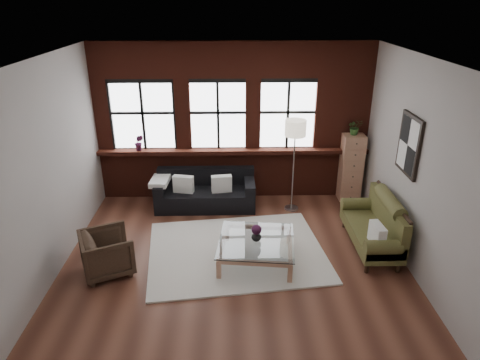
{
  "coord_description": "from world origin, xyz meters",
  "views": [
    {
      "loc": [
        -0.04,
        -5.92,
        4.0
      ],
      "look_at": [
        0.1,
        0.6,
        1.15
      ],
      "focal_mm": 32.0,
      "sensor_mm": 36.0,
      "label": 1
    }
  ],
  "objects_px": {
    "dark_sofa": "(205,190)",
    "vintage_settee": "(371,225)",
    "armchair": "(107,253)",
    "drawer_chest": "(351,167)",
    "vase": "(256,236)",
    "coffee_table": "(256,251)",
    "floor_lamp": "(294,163)"
  },
  "relations": [
    {
      "from": "armchair",
      "to": "drawer_chest",
      "type": "bearing_deg",
      "value": -83.84
    },
    {
      "from": "armchair",
      "to": "dark_sofa",
      "type": "bearing_deg",
      "value": -56.29
    },
    {
      "from": "coffee_table",
      "to": "drawer_chest",
      "type": "relative_size",
      "value": 0.85
    },
    {
      "from": "dark_sofa",
      "to": "drawer_chest",
      "type": "relative_size",
      "value": 1.41
    },
    {
      "from": "vase",
      "to": "drawer_chest",
      "type": "distance_m",
      "value": 3.12
    },
    {
      "from": "dark_sofa",
      "to": "vintage_settee",
      "type": "xyz_separation_m",
      "value": [
        2.87,
        -1.61,
        0.09
      ]
    },
    {
      "from": "dark_sofa",
      "to": "vase",
      "type": "relative_size",
      "value": 11.99
    },
    {
      "from": "armchair",
      "to": "drawer_chest",
      "type": "height_order",
      "value": "drawer_chest"
    },
    {
      "from": "armchair",
      "to": "vase",
      "type": "bearing_deg",
      "value": -108.19
    },
    {
      "from": "armchair",
      "to": "floor_lamp",
      "type": "xyz_separation_m",
      "value": [
        3.13,
        2.05,
        0.66
      ]
    },
    {
      "from": "dark_sofa",
      "to": "coffee_table",
      "type": "xyz_separation_m",
      "value": [
        0.92,
        -1.97,
        -0.17
      ]
    },
    {
      "from": "armchair",
      "to": "vase",
      "type": "relative_size",
      "value": 4.51
    },
    {
      "from": "drawer_chest",
      "to": "floor_lamp",
      "type": "bearing_deg",
      "value": -158.75
    },
    {
      "from": "armchair",
      "to": "vase",
      "type": "height_order",
      "value": "armchair"
    },
    {
      "from": "dark_sofa",
      "to": "armchair",
      "type": "relative_size",
      "value": 2.66
    },
    {
      "from": "vase",
      "to": "floor_lamp",
      "type": "bearing_deg",
      "value": 65.82
    },
    {
      "from": "vintage_settee",
      "to": "drawer_chest",
      "type": "xyz_separation_m",
      "value": [
        0.13,
        1.95,
        0.26
      ]
    },
    {
      "from": "drawer_chest",
      "to": "floor_lamp",
      "type": "xyz_separation_m",
      "value": [
        -1.27,
        -0.49,
        0.3
      ]
    },
    {
      "from": "floor_lamp",
      "to": "dark_sofa",
      "type": "bearing_deg",
      "value": 175.06
    },
    {
      "from": "dark_sofa",
      "to": "floor_lamp",
      "type": "bearing_deg",
      "value": -4.94
    },
    {
      "from": "armchair",
      "to": "vase",
      "type": "distance_m",
      "value": 2.33
    },
    {
      "from": "drawer_chest",
      "to": "floor_lamp",
      "type": "relative_size",
      "value": 0.7
    },
    {
      "from": "dark_sofa",
      "to": "floor_lamp",
      "type": "relative_size",
      "value": 0.99
    },
    {
      "from": "vintage_settee",
      "to": "coffee_table",
      "type": "bearing_deg",
      "value": -169.49
    },
    {
      "from": "dark_sofa",
      "to": "vase",
      "type": "distance_m",
      "value": 2.17
    },
    {
      "from": "vintage_settee",
      "to": "drawer_chest",
      "type": "relative_size",
      "value": 1.19
    },
    {
      "from": "vintage_settee",
      "to": "coffee_table",
      "type": "relative_size",
      "value": 1.4
    },
    {
      "from": "drawer_chest",
      "to": "vintage_settee",
      "type": "bearing_deg",
      "value": -93.79
    },
    {
      "from": "vintage_settee",
      "to": "armchair",
      "type": "distance_m",
      "value": 4.31
    },
    {
      "from": "dark_sofa",
      "to": "armchair",
      "type": "xyz_separation_m",
      "value": [
        -1.4,
        -2.2,
        -0.02
      ]
    },
    {
      "from": "vintage_settee",
      "to": "dark_sofa",
      "type": "bearing_deg",
      "value": 150.75
    },
    {
      "from": "vintage_settee",
      "to": "coffee_table",
      "type": "xyz_separation_m",
      "value": [
        -1.95,
        -0.36,
        -0.25
      ]
    }
  ]
}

